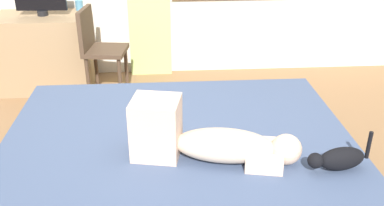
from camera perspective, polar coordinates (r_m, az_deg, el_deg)
bed at (r=2.76m, az=-1.81°, el=-9.01°), size 2.19×1.86×0.45m
person_lying at (r=2.41m, az=1.94°, el=-4.82°), size 0.94×0.42×0.34m
cat at (r=2.46m, az=18.71°, el=-6.94°), size 0.36×0.15×0.21m
desk at (r=4.60m, az=-18.72°, el=6.36°), size 0.90×0.56×0.74m
cup at (r=4.60m, az=-14.60°, el=12.35°), size 0.08×0.08×0.10m
chair_by_desk at (r=4.21m, az=-12.27°, el=7.38°), size 0.42×0.42×0.86m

